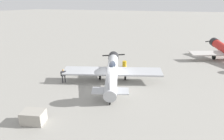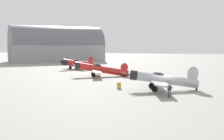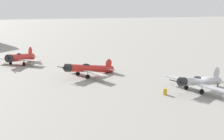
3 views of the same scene
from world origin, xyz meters
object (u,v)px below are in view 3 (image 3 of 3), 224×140
object	(u,v)px
airplane_foreground	(199,81)
fuel_drum	(165,92)
airplane_mid_apron	(88,69)
airplane_far_line	(20,58)

from	to	relation	value
airplane_foreground	fuel_drum	distance (m)	5.93
airplane_foreground	fuel_drum	world-z (taller)	airplane_foreground
fuel_drum	airplane_mid_apron	bearing A→B (deg)	-147.68
airplane_mid_apron	airplane_far_line	distance (m)	19.09
airplane_foreground	fuel_drum	size ratio (longest dim) A/B	12.17
airplane_mid_apron	fuel_drum	distance (m)	16.66
airplane_mid_apron	airplane_far_line	xyz separation A→B (m)	(-14.37, -12.56, 0.05)
airplane_mid_apron	fuel_drum	bearing A→B (deg)	96.57
airplane_foreground	airplane_far_line	size ratio (longest dim) A/B	1.12
airplane_far_line	fuel_drum	world-z (taller)	airplane_far_line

